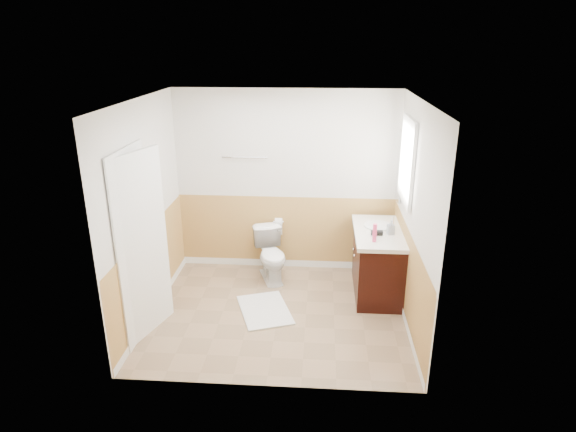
# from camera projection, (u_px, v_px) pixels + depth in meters

# --- Properties ---
(floor) EXTENTS (3.00, 3.00, 0.00)m
(floor) POSITION_uv_depth(u_px,v_px,m) (278.00, 313.00, 5.82)
(floor) COLOR #8C7051
(floor) RESTS_ON ground
(ceiling) EXTENTS (3.00, 3.00, 0.00)m
(ceiling) POSITION_uv_depth(u_px,v_px,m) (277.00, 100.00, 4.96)
(ceiling) COLOR white
(ceiling) RESTS_ON floor
(wall_back) EXTENTS (3.00, 0.00, 3.00)m
(wall_back) POSITION_uv_depth(u_px,v_px,m) (286.00, 182.00, 6.61)
(wall_back) COLOR silver
(wall_back) RESTS_ON floor
(wall_front) EXTENTS (3.00, 0.00, 3.00)m
(wall_front) POSITION_uv_depth(u_px,v_px,m) (264.00, 267.00, 4.17)
(wall_front) COLOR silver
(wall_front) RESTS_ON floor
(wall_left) EXTENTS (0.00, 3.00, 3.00)m
(wall_left) POSITION_uv_depth(u_px,v_px,m) (145.00, 212.00, 5.49)
(wall_left) COLOR silver
(wall_left) RESTS_ON floor
(wall_right) EXTENTS (0.00, 3.00, 3.00)m
(wall_right) POSITION_uv_depth(u_px,v_px,m) (415.00, 218.00, 5.29)
(wall_right) COLOR silver
(wall_right) RESTS_ON floor
(wainscot_back) EXTENTS (3.00, 0.00, 3.00)m
(wainscot_back) POSITION_uv_depth(u_px,v_px,m) (286.00, 234.00, 6.85)
(wainscot_back) COLOR tan
(wainscot_back) RESTS_ON floor
(wainscot_front) EXTENTS (3.00, 0.00, 3.00)m
(wainscot_front) POSITION_uv_depth(u_px,v_px,m) (265.00, 340.00, 4.44)
(wainscot_front) COLOR tan
(wainscot_front) RESTS_ON floor
(wainscot_left) EXTENTS (0.00, 2.60, 2.60)m
(wainscot_left) POSITION_uv_depth(u_px,v_px,m) (153.00, 272.00, 5.74)
(wainscot_left) COLOR tan
(wainscot_left) RESTS_ON floor
(wainscot_right) EXTENTS (0.00, 2.60, 2.60)m
(wainscot_right) POSITION_uv_depth(u_px,v_px,m) (408.00, 280.00, 5.55)
(wainscot_right) COLOR tan
(wainscot_right) RESTS_ON floor
(toilet) EXTENTS (0.59, 0.77, 0.69)m
(toilet) POSITION_uv_depth(u_px,v_px,m) (272.00, 255.00, 6.55)
(toilet) COLOR white
(toilet) RESTS_ON floor
(bath_mat) EXTENTS (0.78, 0.94, 0.02)m
(bath_mat) POSITION_uv_depth(u_px,v_px,m) (265.00, 310.00, 5.87)
(bath_mat) COLOR white
(bath_mat) RESTS_ON floor
(vanity_cabinet) EXTENTS (0.55, 1.10, 0.80)m
(vanity_cabinet) POSITION_uv_depth(u_px,v_px,m) (377.00, 264.00, 6.18)
(vanity_cabinet) COLOR black
(vanity_cabinet) RESTS_ON floor
(vanity_knob_left) EXTENTS (0.03, 0.03, 0.03)m
(vanity_knob_left) POSITION_uv_depth(u_px,v_px,m) (355.00, 255.00, 6.05)
(vanity_knob_left) COLOR silver
(vanity_knob_left) RESTS_ON vanity_cabinet
(vanity_knob_right) EXTENTS (0.03, 0.03, 0.03)m
(vanity_knob_right) POSITION_uv_depth(u_px,v_px,m) (354.00, 249.00, 6.24)
(vanity_knob_right) COLOR silver
(vanity_knob_right) RESTS_ON vanity_cabinet
(countertop) EXTENTS (0.60, 1.15, 0.05)m
(countertop) POSITION_uv_depth(u_px,v_px,m) (379.00, 233.00, 6.03)
(countertop) COLOR white
(countertop) RESTS_ON vanity_cabinet
(sink_basin) EXTENTS (0.36, 0.36, 0.02)m
(sink_basin) POSITION_uv_depth(u_px,v_px,m) (378.00, 226.00, 6.16)
(sink_basin) COLOR white
(sink_basin) RESTS_ON countertop
(faucet) EXTENTS (0.02, 0.02, 0.14)m
(faucet) POSITION_uv_depth(u_px,v_px,m) (393.00, 222.00, 6.12)
(faucet) COLOR silver
(faucet) RESTS_ON countertop
(lotion_bottle) EXTENTS (0.05, 0.05, 0.22)m
(lotion_bottle) POSITION_uv_depth(u_px,v_px,m) (375.00, 233.00, 5.66)
(lotion_bottle) COLOR #E03A6B
(lotion_bottle) RESTS_ON countertop
(soap_dispenser) EXTENTS (0.10, 0.10, 0.18)m
(soap_dispenser) POSITION_uv_depth(u_px,v_px,m) (391.00, 227.00, 5.89)
(soap_dispenser) COLOR #949CA7
(soap_dispenser) RESTS_ON countertop
(hair_dryer_body) EXTENTS (0.14, 0.07, 0.07)m
(hair_dryer_body) POSITION_uv_depth(u_px,v_px,m) (377.00, 233.00, 5.87)
(hair_dryer_body) COLOR black
(hair_dryer_body) RESTS_ON countertop
(hair_dryer_handle) EXTENTS (0.03, 0.03, 0.07)m
(hair_dryer_handle) POSITION_uv_depth(u_px,v_px,m) (374.00, 233.00, 5.95)
(hair_dryer_handle) COLOR black
(hair_dryer_handle) RESTS_ON countertop
(mirror_panel) EXTENTS (0.02, 0.35, 0.90)m
(mirror_panel) POSITION_uv_depth(u_px,v_px,m) (400.00, 167.00, 6.22)
(mirror_panel) COLOR silver
(mirror_panel) RESTS_ON wall_right
(window_frame) EXTENTS (0.04, 0.80, 1.00)m
(window_frame) POSITION_uv_depth(u_px,v_px,m) (407.00, 161.00, 5.67)
(window_frame) COLOR white
(window_frame) RESTS_ON wall_right
(window_glass) EXTENTS (0.01, 0.70, 0.90)m
(window_glass) POSITION_uv_depth(u_px,v_px,m) (408.00, 161.00, 5.67)
(window_glass) COLOR white
(window_glass) RESTS_ON wall_right
(door) EXTENTS (0.29, 0.78, 2.04)m
(door) POSITION_uv_depth(u_px,v_px,m) (142.00, 247.00, 5.14)
(door) COLOR white
(door) RESTS_ON wall_left
(door_frame) EXTENTS (0.02, 0.92, 2.10)m
(door_frame) POSITION_uv_depth(u_px,v_px,m) (135.00, 246.00, 5.14)
(door_frame) COLOR white
(door_frame) RESTS_ON wall_left
(door_knob) EXTENTS (0.06, 0.06, 0.06)m
(door_knob) POSITION_uv_depth(u_px,v_px,m) (158.00, 241.00, 5.47)
(door_knob) COLOR silver
(door_knob) RESTS_ON door
(towel_bar) EXTENTS (0.62, 0.02, 0.02)m
(towel_bar) POSITION_uv_depth(u_px,v_px,m) (245.00, 157.00, 6.47)
(towel_bar) COLOR silver
(towel_bar) RESTS_ON wall_back
(tp_holder_bar) EXTENTS (0.14, 0.02, 0.02)m
(tp_holder_bar) POSITION_uv_depth(u_px,v_px,m) (279.00, 222.00, 6.73)
(tp_holder_bar) COLOR silver
(tp_holder_bar) RESTS_ON wall_back
(tp_roll) EXTENTS (0.10, 0.11, 0.11)m
(tp_roll) POSITION_uv_depth(u_px,v_px,m) (279.00, 222.00, 6.73)
(tp_roll) COLOR white
(tp_roll) RESTS_ON tp_holder_bar
(tp_sheet) EXTENTS (0.10, 0.01, 0.16)m
(tp_sheet) POSITION_uv_depth(u_px,v_px,m) (279.00, 229.00, 6.77)
(tp_sheet) COLOR white
(tp_sheet) RESTS_ON tp_roll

